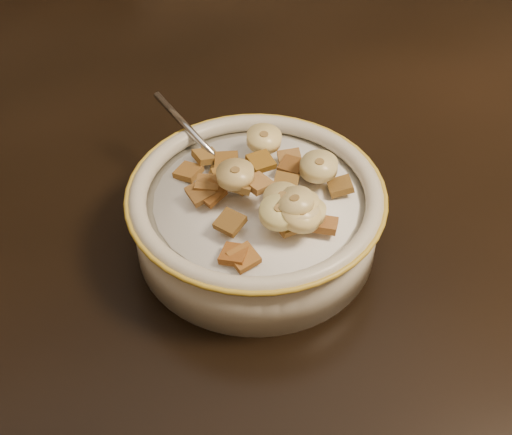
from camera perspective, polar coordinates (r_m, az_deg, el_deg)
name	(u,v)px	position (r m, az deg, el deg)	size (l,w,h in m)	color
table	(193,183)	(0.73, -5.04, 2.77)	(1.40, 0.90, 0.04)	black
chair	(63,98)	(1.35, -15.15, 9.19)	(0.41, 0.41, 0.92)	black
cereal_bowl	(256,221)	(0.62, 0.00, -0.32)	(0.21, 0.21, 0.05)	#AEA88A
milk	(256,200)	(0.60, 0.00, 1.38)	(0.17, 0.17, 0.00)	white
spoon	(232,176)	(0.62, -1.91, 3.36)	(0.04, 0.05, 0.01)	#B0B2B5
cereal_square_0	(211,193)	(0.59, -3.65, 1.95)	(0.02, 0.02, 0.01)	brown
cereal_square_1	(258,183)	(0.58, 0.15, 2.74)	(0.02, 0.02, 0.01)	olive
cereal_square_2	(315,171)	(0.62, 4.73, 3.70)	(0.02, 0.02, 0.01)	#96591A
cereal_square_3	(321,167)	(0.62, 5.21, 4.04)	(0.02, 0.02, 0.01)	brown
cereal_square_4	(261,162)	(0.61, 0.39, 4.48)	(0.02, 0.02, 0.01)	brown
cereal_square_5	(200,192)	(0.59, -4.47, 2.02)	(0.02, 0.02, 0.01)	brown
cereal_square_6	(234,254)	(0.55, -1.75, -2.97)	(0.02, 0.02, 0.01)	#9D5823
cereal_square_7	(286,184)	(0.59, 2.38, 2.71)	(0.02, 0.02, 0.01)	brown
cereal_square_8	(226,175)	(0.60, -2.43, 3.44)	(0.02, 0.02, 0.01)	#9A631B
cereal_square_9	(208,184)	(0.60, -3.87, 2.68)	(0.02, 0.02, 0.01)	#955C2B
cereal_square_10	(340,186)	(0.61, 6.76, 2.52)	(0.02, 0.02, 0.01)	brown
cereal_square_11	(226,162)	(0.63, -2.38, 4.49)	(0.02, 0.02, 0.01)	brown
cereal_square_12	(325,225)	(0.57, 5.52, -0.57)	(0.02, 0.02, 0.01)	brown
cereal_square_13	(307,218)	(0.58, 4.07, -0.04)	(0.02, 0.02, 0.01)	brown
cereal_square_14	(230,222)	(0.56, -2.10, -0.39)	(0.02, 0.02, 0.01)	brown
cereal_square_15	(244,257)	(0.55, -0.98, -3.22)	(0.02, 0.02, 0.01)	olive
cereal_square_16	(188,172)	(0.63, -5.44, 3.66)	(0.02, 0.02, 0.01)	#9D5E21
cereal_square_17	(290,160)	(0.63, 2.73, 4.66)	(0.02, 0.02, 0.01)	#976131
cereal_square_18	(292,216)	(0.57, 2.92, 0.15)	(0.02, 0.02, 0.01)	brown
cereal_square_19	(206,156)	(0.63, -4.01, 4.92)	(0.02, 0.02, 0.01)	brown
cereal_square_20	(240,184)	(0.58, -1.27, 2.66)	(0.02, 0.02, 0.01)	brown
cereal_square_21	(292,166)	(0.62, 2.89, 4.13)	(0.02, 0.02, 0.01)	brown
cereal_square_22	(241,182)	(0.59, -1.19, 2.84)	(0.02, 0.02, 0.01)	brown
cereal_square_23	(288,224)	(0.56, 2.59, -0.51)	(0.02, 0.02, 0.01)	brown
banana_slice_0	(235,174)	(0.58, -1.67, 3.47)	(0.03, 0.03, 0.01)	tan
banana_slice_1	(300,212)	(0.56, 3.51, 0.44)	(0.03, 0.03, 0.01)	#FDDF95
banana_slice_2	(295,203)	(0.56, 3.10, 1.21)	(0.03, 0.03, 0.01)	tan
banana_slice_3	(282,200)	(0.57, 2.13, 1.44)	(0.03, 0.03, 0.01)	tan
banana_slice_4	(264,139)	(0.63, 0.65, 6.34)	(0.03, 0.03, 0.01)	#FADB7D
banana_slice_5	(319,166)	(0.60, 5.09, 4.12)	(0.03, 0.03, 0.01)	#D5B878
banana_slice_6	(300,204)	(0.57, 3.54, 1.05)	(0.03, 0.03, 0.01)	#F9E294
banana_slice_7	(279,213)	(0.56, 1.83, 0.39)	(0.03, 0.03, 0.01)	#DED080
banana_slice_8	(301,216)	(0.56, 3.63, 0.12)	(0.03, 0.03, 0.01)	#DBBF72
banana_slice_9	(318,167)	(0.61, 4.97, 4.02)	(0.03, 0.03, 0.01)	#F2E6A0
banana_slice_10	(306,211)	(0.56, 4.05, 0.52)	(0.03, 0.03, 0.01)	#FFF599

